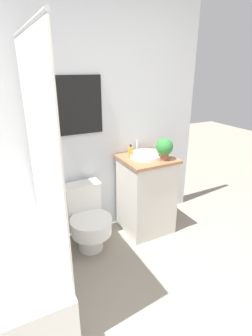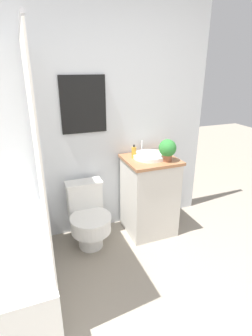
# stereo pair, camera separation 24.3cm
# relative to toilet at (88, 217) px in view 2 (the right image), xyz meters

# --- Properties ---
(wall_back) EXTENTS (3.02, 0.07, 2.50)m
(wall_back) POSITION_rel_toilet_xyz_m (-0.05, 0.30, 0.94)
(wall_back) COLOR silver
(wall_back) RESTS_ON ground_plane
(shower_area) EXTENTS (0.65, 1.31, 1.98)m
(shower_area) POSITION_rel_toilet_xyz_m (-0.72, -0.38, -0.03)
(shower_area) COLOR white
(shower_area) RESTS_ON ground_plane
(toilet) EXTENTS (0.41, 0.53, 0.65)m
(toilet) POSITION_rel_toilet_xyz_m (0.00, 0.00, 0.00)
(toilet) COLOR white
(toilet) RESTS_ON ground_plane
(vanity) EXTENTS (0.53, 0.51, 0.86)m
(vanity) POSITION_rel_toilet_xyz_m (0.69, 0.00, 0.12)
(vanity) COLOR beige
(vanity) RESTS_ON ground_plane
(sink) EXTENTS (0.35, 0.38, 0.13)m
(sink) POSITION_rel_toilet_xyz_m (0.69, 0.03, 0.57)
(sink) COLOR white
(sink) RESTS_ON vanity
(soap_bottle) EXTENTS (0.05, 0.05, 0.14)m
(soap_bottle) POSITION_rel_toilet_xyz_m (0.53, 0.08, 0.61)
(soap_bottle) COLOR gold
(soap_bottle) RESTS_ON vanity
(potted_plant) EXTENTS (0.18, 0.18, 0.22)m
(potted_plant) POSITION_rel_toilet_xyz_m (0.80, -0.12, 0.67)
(potted_plant) COLOR brown
(potted_plant) RESTS_ON vanity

